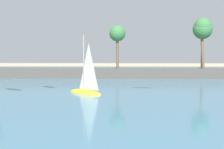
% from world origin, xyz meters
% --- Properties ---
extents(sea, '(220.00, 98.89, 0.06)m').
position_xyz_m(sea, '(0.00, 57.35, 0.03)').
color(sea, teal).
rests_on(sea, ground).
extents(palm_headland, '(104.56, 6.00, 13.38)m').
position_xyz_m(palm_headland, '(-1.79, 66.84, 4.06)').
color(palm_headland, '#514C47').
rests_on(palm_headland, ground).
extents(sailboat_mid_bay, '(5.16, 4.85, 7.90)m').
position_xyz_m(sailboat_mid_bay, '(-2.19, 42.99, 0.77)').
color(sailboat_mid_bay, yellow).
rests_on(sailboat_mid_bay, sea).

